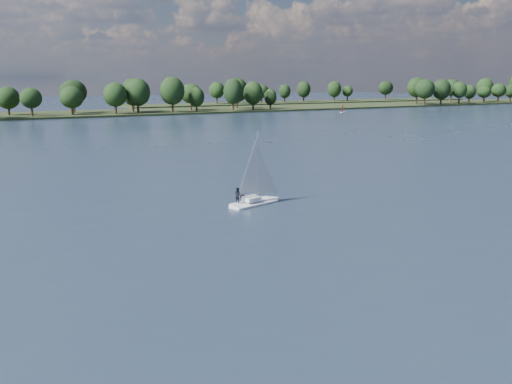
{
  "coord_description": "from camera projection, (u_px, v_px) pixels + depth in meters",
  "views": [
    {
      "loc": [
        -29.83,
        -16.57,
        14.26
      ],
      "look_at": [
        -1.37,
        34.5,
        2.5
      ],
      "focal_mm": 40.0,
      "sensor_mm": 36.0,
      "label": 1
    }
  ],
  "objects": [
    {
      "name": "ground",
      "position": [
        107.0,
        148.0,
        116.88
      ],
      "size": [
        700.0,
        700.0,
        0.0
      ],
      "primitive_type": "plane",
      "color": "#233342",
      "rests_on": "ground"
    },
    {
      "name": "far_shore",
      "position": [
        28.0,
        116.0,
        212.78
      ],
      "size": [
        660.0,
        40.0,
        1.5
      ],
      "primitive_type": "cube",
      "color": "black",
      "rests_on": "ground"
    },
    {
      "name": "far_shore_back",
      "position": [
        310.0,
        103.0,
        330.25
      ],
      "size": [
        220.0,
        30.0,
        1.4
      ],
      "primitive_type": "cube",
      "color": "black",
      "rests_on": "ground"
    },
    {
      "name": "sailboat",
      "position": [
        254.0,
        184.0,
        64.56
      ],
      "size": [
        6.9,
        3.67,
        8.75
      ],
      "rotation": [
        0.0,
        0.0,
        0.29
      ],
      "color": "silver",
      "rests_on": "ground"
    },
    {
      "name": "dinghy_orange",
      "position": [
        343.0,
        110.0,
        236.87
      ],
      "size": [
        2.69,
        1.37,
        4.11
      ],
      "rotation": [
        0.0,
        0.0,
        0.14
      ],
      "color": "silver",
      "rests_on": "ground"
    }
  ]
}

